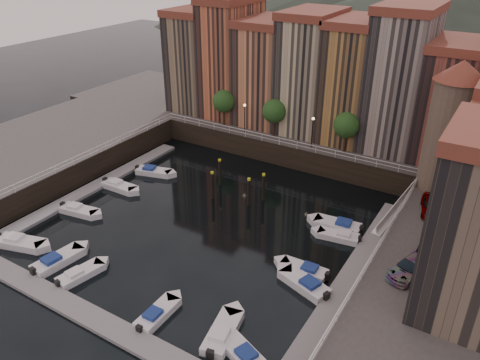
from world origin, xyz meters
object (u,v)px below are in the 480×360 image
Objects in this scene: car_a at (431,206)px; mooring_pilings at (236,185)px; boat_left_0 at (20,243)px; boat_left_2 at (119,186)px; corner_tower at (451,125)px; gangway at (397,207)px; car_c at (411,268)px; car_b at (426,259)px; boat_left_1 at (79,210)px.

mooring_pilings is at bearing 175.33° from car_a.
boat_left_0 is at bearing -159.09° from car_a.
mooring_pilings is at bearing 22.92° from boat_left_2.
gangway is at bearing -122.80° from corner_tower.
car_a is 10.82m from car_c.
boat_left_2 is (-13.13, -5.73, -1.28)m from mooring_pilings.
car_b is at bearing -65.22° from gangway.
mooring_pilings is (-20.32, -8.71, -8.54)m from corner_tower.
car_c is at bearing -4.27° from boat_left_2.
car_a is (0.43, -5.83, -6.45)m from corner_tower.
boat_left_1 is (-12.90, -12.15, -1.29)m from mooring_pilings.
mooring_pilings is 1.38× the size of car_c.
car_a is 0.94× the size of car_b.
boat_left_2 is 1.11× the size of car_a.
car_b reaches higher than boat_left_0.
boat_left_1 is 6.43m from boat_left_2.
gangway is at bearing 117.99° from car_b.
car_c reaches higher than mooring_pilings.
corner_tower is 2.85× the size of boat_left_2.
boat_left_1 is 1.02× the size of car_b.
mooring_pilings is 22.94m from car_c.
boat_left_1 is at bearing 72.85° from boat_left_0.
boat_left_1 is at bearing -147.87° from corner_tower.
boat_left_1 is at bearing -153.71° from car_c.
boat_left_1 is (-30.33, -16.37, -1.56)m from gangway.
car_b reaches higher than mooring_pilings.
gangway is (-2.90, -4.50, -8.28)m from corner_tower.
corner_tower is 2.59× the size of boat_left_0.
car_c is (4.01, -12.13, 1.79)m from gangway.
boat_left_0 is 13.72m from boat_left_2.
corner_tower is 1.66× the size of gangway.
corner_tower reaches higher than boat_left_2.
car_c reaches higher than gangway.
car_a is (33.88, 8.61, 3.37)m from boat_left_2.
car_c is at bearing -2.15° from boat_left_1.
car_a is at bearing 13.61° from boat_left_2.
gangway is 1.56× the size of boat_left_0.
corner_tower is at bearing 100.49° from car_b.
car_b reaches higher than boat_left_1.
mooring_pilings is at bearing 167.65° from car_b.
car_b is (22.22, -6.19, 2.12)m from mooring_pilings.
mooring_pilings reaches higher than boat_left_0.
boat_left_2 is 35.52m from car_b.
car_b is (35.35, -0.46, 3.39)m from boat_left_2.
boat_left_1 is (0.10, 7.30, -0.04)m from boat_left_0.
mooring_pilings is at bearing -166.41° from gangway.
boat_left_0 is at bearing -123.77° from mooring_pilings.
boat_left_1 is at bearing -151.64° from gangway.
gangway is at bearing 19.16° from boat_left_1.
car_b is at bearing 84.67° from car_c.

